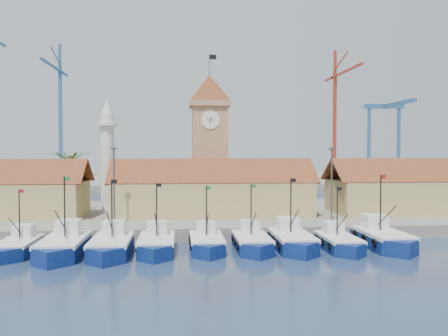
{
  "coord_description": "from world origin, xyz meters",
  "views": [
    {
      "loc": [
        -4.45,
        -46.94,
        10.18
      ],
      "look_at": [
        1.42,
        18.0,
        7.89
      ],
      "focal_mm": 40.0,
      "sensor_mm": 36.0,
      "label": 1
    }
  ],
  "objects": [
    {
      "name": "terminal",
      "position": [
        0.0,
        110.0,
        1.0
      ],
      "size": [
        240.0,
        80.0,
        2.0
      ],
      "primitive_type": "cube",
      "color": "gray",
      "rests_on": "ground"
    },
    {
      "name": "boat_1",
      "position": [
        -15.61,
        1.81,
        0.84
      ],
      "size": [
        3.9,
        10.68,
        8.08
      ],
      "color": "navy",
      "rests_on": "ground"
    },
    {
      "name": "boat_4",
      "position": [
        -1.66,
        3.17,
        0.71
      ],
      "size": [
        3.33,
        9.13,
        6.91
      ],
      "color": "navy",
      "rests_on": "ground"
    },
    {
      "name": "quay",
      "position": [
        0.0,
        24.0,
        0.75
      ],
      "size": [
        140.0,
        32.0,
        1.5
      ],
      "primitive_type": "cube",
      "color": "gray",
      "rests_on": "ground"
    },
    {
      "name": "gantry",
      "position": [
        62.0,
        106.65,
        20.04
      ],
      "size": [
        13.0,
        22.0,
        23.2
      ],
      "color": "#306093",
      "rests_on": "terminal"
    },
    {
      "name": "boat_3",
      "position": [
        -6.71,
        2.61,
        0.75
      ],
      "size": [
        3.52,
        9.64,
        7.29
      ],
      "color": "navy",
      "rests_on": "ground"
    },
    {
      "name": "boat_5",
      "position": [
        2.95,
        2.97,
        0.73
      ],
      "size": [
        3.41,
        9.35,
        7.07
      ],
      "color": "navy",
      "rests_on": "ground"
    },
    {
      "name": "boat_0",
      "position": [
        -20.21,
        2.96,
        0.69
      ],
      "size": [
        3.24,
        8.87,
        6.71
      ],
      "color": "navy",
      "rests_on": "ground"
    },
    {
      "name": "crane_blue_near",
      "position": [
        -40.16,
        106.79,
        24.14
      ],
      "size": [
        1.0,
        30.96,
        40.14
      ],
      "color": "#306093",
      "rests_on": "terminal"
    },
    {
      "name": "boat_2",
      "position": [
        -11.06,
        1.84,
        0.8
      ],
      "size": [
        3.74,
        10.24,
        7.75
      ],
      "color": "navy",
      "rests_on": "ground"
    },
    {
      "name": "boat_7",
      "position": [
        11.84,
        2.29,
        0.7
      ],
      "size": [
        3.27,
        8.95,
        6.77
      ],
      "color": "navy",
      "rests_on": "ground"
    },
    {
      "name": "lamp_posts",
      "position": [
        0.5,
        12.0,
        6.48
      ],
      "size": [
        80.7,
        0.25,
        9.03
      ],
      "color": "#3F3F44",
      "rests_on": "quay"
    },
    {
      "name": "clock_tower",
      "position": [
        0.0,
        26.0,
        11.96
      ],
      "size": [
        5.8,
        5.8,
        22.7
      ],
      "color": "tan",
      "rests_on": "quay"
    },
    {
      "name": "boat_8",
      "position": [
        16.83,
        3.01,
        0.83
      ],
      "size": [
        3.89,
        10.66,
        8.07
      ],
      "color": "navy",
      "rests_on": "ground"
    },
    {
      "name": "minaret",
      "position": [
        -15.0,
        28.0,
        9.73
      ],
      "size": [
        3.0,
        3.0,
        16.3
      ],
      "color": "silver",
      "rests_on": "quay"
    },
    {
      "name": "boat_6",
      "position": [
        7.15,
        3.03,
        0.8
      ],
      "size": [
        3.71,
        10.18,
        7.7
      ],
      "color": "navy",
      "rests_on": "ground"
    },
    {
      "name": "hall_right",
      "position": [
        32.0,
        20.0,
        3.99
      ],
      "size": [
        31.2,
        10.13,
        7.61
      ],
      "color": "tan",
      "rests_on": "quay"
    },
    {
      "name": "ground",
      "position": [
        0.0,
        0.0,
        0.0
      ],
      "size": [
        400.0,
        400.0,
        0.0
      ],
      "primitive_type": "plane",
      "color": "navy",
      "rests_on": "ground"
    },
    {
      "name": "hall_center",
      "position": [
        0.0,
        20.0,
        3.99
      ],
      "size": [
        27.04,
        10.13,
        7.61
      ],
      "color": "tan",
      "rests_on": "quay"
    },
    {
      "name": "crane_red_right",
      "position": [
        43.92,
        103.4,
        23.81
      ],
      "size": [
        1.0,
        33.4,
        39.21
      ],
      "color": "#A92C1A",
      "rests_on": "terminal"
    },
    {
      "name": "palm_tree",
      "position": [
        -20.0,
        26.0,
        6.25
      ],
      "size": [
        5.6,
        5.03,
        8.39
      ],
      "color": "brown",
      "rests_on": "quay"
    }
  ]
}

